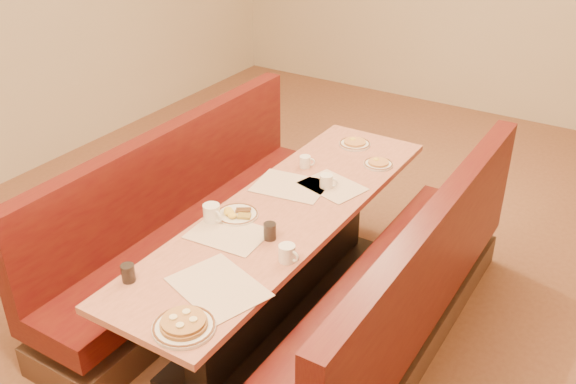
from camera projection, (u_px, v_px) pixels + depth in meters
The scene contains 19 objects.
ground at pixel (285, 311), 4.06m from camera, with size 8.00×8.00×0.00m, color #9E6647.
room_envelope at pixel (284, 1), 3.12m from camera, with size 6.04×8.04×2.82m.
diner_table at pixel (285, 263), 3.88m from camera, with size 0.70×2.50×0.75m.
booth_left at pixel (191, 230), 4.22m from camera, with size 0.55×2.50×1.05m.
booth_right at pixel (397, 306), 3.55m from camera, with size 0.55×2.50×1.05m.
placemat_near_left at pixel (228, 234), 3.47m from camera, with size 0.41×0.30×0.00m, color beige.
placemat_near_right at pixel (218, 287), 3.06m from camera, with size 0.45×0.34×0.00m, color beige.
placemat_far_left at pixel (290, 186), 3.94m from camera, with size 0.43×0.32×0.00m, color beige.
placemat_far_right at pixel (332, 186), 3.94m from camera, with size 0.37×0.28×0.00m, color beige.
pancake_plate at pixel (184, 325), 2.79m from camera, with size 0.28×0.28×0.06m.
eggs_plate at pixel (237, 214), 3.62m from camera, with size 0.24×0.24×0.05m.
extra_plate_mid at pixel (378, 163), 4.19m from camera, with size 0.19×0.19×0.04m.
extra_plate_far at pixel (355, 143), 4.46m from camera, with size 0.22×0.22×0.04m.
coffee_mug_a at pixel (287, 253), 3.23m from camera, with size 0.12×0.09×0.09m.
coffee_mug_b at pixel (212, 213), 3.56m from camera, with size 0.13×0.10×0.10m.
coffee_mug_c at pixel (327, 181), 3.91m from camera, with size 0.11×0.08×0.09m.
coffee_mug_d at pixel (306, 162), 4.15m from camera, with size 0.10×0.07×0.08m.
soda_tumbler_near at pixel (128, 273), 3.08m from camera, with size 0.07×0.07×0.09m.
soda_tumbler_mid at pixel (270, 231), 3.41m from camera, with size 0.07×0.07×0.09m.
Camera 1 is at (1.70, -2.69, 2.64)m, focal length 40.00 mm.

